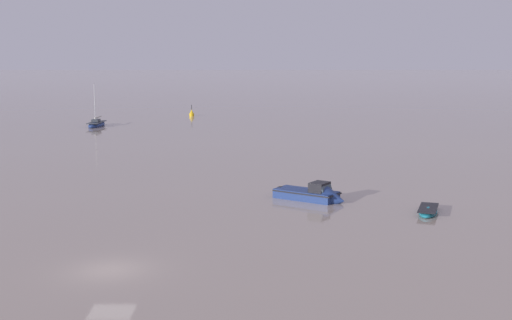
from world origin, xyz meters
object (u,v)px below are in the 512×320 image
Objects in this scene: rowboat_moored_1 at (431,211)px; sailboat_moored_1 at (99,124)px; channel_buoy at (194,114)px; motorboat_moored_0 at (319,196)px.

sailboat_moored_1 is at bearing 50.74° from rowboat_moored_1.
channel_buoy reaches higher than rowboat_moored_1.
motorboat_moored_0 is 64.83m from sailboat_moored_1.
motorboat_moored_0 is at bearing 32.39° from sailboat_moored_1.
channel_buoy is (13.93, 17.66, 0.15)m from sailboat_moored_1.
sailboat_moored_1 reaches higher than rowboat_moored_1.
motorboat_moored_0 is 2.75× the size of channel_buoy.
rowboat_moored_1 is at bearing 4.80° from motorboat_moored_0.
sailboat_moored_1 is 22.49m from channel_buoy.
motorboat_moored_0 is 76.52m from channel_buoy.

